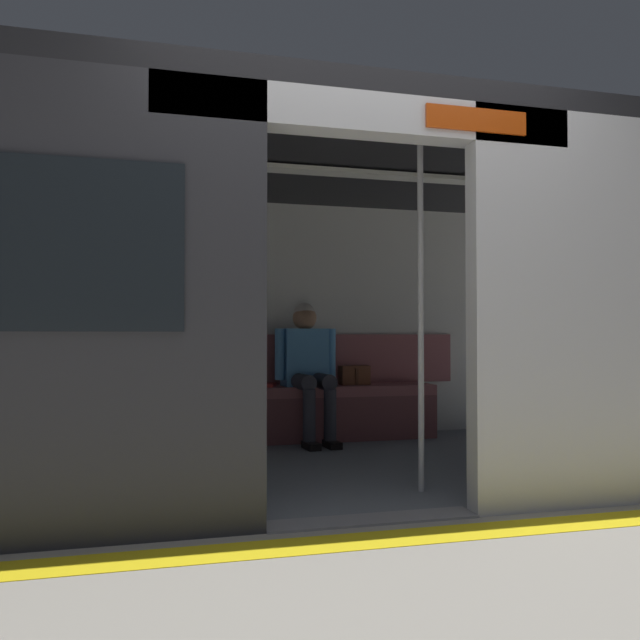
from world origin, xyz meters
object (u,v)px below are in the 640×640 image
Objects in this scene: train_car at (297,250)px; book at (266,385)px; handbag at (354,375)px; grab_pole_far at (421,313)px; person_seated at (308,361)px; bench_seat at (276,400)px; grab_pole_door at (261,311)px.

train_car is 29.09× the size of book.
handbag is 2.09m from grab_pole_far.
grab_pole_far reaches higher than person_seated.
grab_pole_far is at bearing 123.65° from train_car.
bench_seat is 1.36× the size of grab_pole_door.
train_car is 1.61m from bench_seat.
book is (0.35, -0.08, -0.20)m from person_seated.
person_seated is 0.57× the size of grab_pole_door.
book is (0.08, -0.03, 0.13)m from bench_seat.
grab_pole_far is (-0.56, 2.00, 0.56)m from book.
train_car is 5.30× the size of person_seated.
handbag is (-0.80, -1.18, -0.95)m from train_car.
grab_pole_door reaches higher than handbag.
book is (0.00, -1.16, -1.02)m from train_car.
train_car is 3.04× the size of grab_pole_far.
train_car is at bearing 72.28° from person_seated.
bench_seat is at bearing -93.92° from train_car.
person_seated is 2.14m from grab_pole_door.
train_car is 2.24× the size of bench_seat.
person_seated is 5.49× the size of book.
train_car is at bearing -56.35° from grab_pole_far.
train_car reaches higher than grab_pole_door.
train_car is at bearing 55.89° from handbag.
person_seated is 0.48m from handbag.
grab_pole_far is (-0.48, 1.97, 0.69)m from bench_seat.
handbag is (-0.72, -0.05, 0.20)m from bench_seat.
person_seated is 0.57× the size of grab_pole_far.
person_seated is 0.41m from book.
grab_pole_far reaches higher than book.
bench_seat is 0.43m from person_seated.
handbag is at bearing -120.08° from grab_pole_door.
person_seated reaches higher than handbag.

